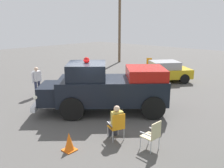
{
  "coord_description": "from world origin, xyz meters",
  "views": [
    {
      "loc": [
        -7.9,
        7.33,
        4.1
      ],
      "look_at": [
        -0.69,
        -0.54,
        1.34
      ],
      "focal_mm": 38.22,
      "sensor_mm": 36.0,
      "label": 1
    }
  ],
  "objects_px": {
    "classic_hot_rod": "(160,71)",
    "lawn_chair_spare": "(153,134)",
    "utility_pole": "(120,25)",
    "lawn_chair_by_car": "(149,63)",
    "vintage_fire_truck": "(107,87)",
    "traffic_cone": "(69,142)",
    "lawn_chair_near_truck": "(117,125)",
    "spectator_standing": "(37,79)",
    "spectator_seated": "(116,121)"
  },
  "relations": [
    {
      "from": "traffic_cone",
      "to": "vintage_fire_truck",
      "type": "bearing_deg",
      "value": -65.61
    },
    {
      "from": "utility_pole",
      "to": "classic_hot_rod",
      "type": "bearing_deg",
      "value": 149.02
    },
    {
      "from": "lawn_chair_spare",
      "to": "spectator_seated",
      "type": "xyz_separation_m",
      "value": [
        1.44,
        0.21,
        0.11
      ]
    },
    {
      "from": "lawn_chair_spare",
      "to": "spectator_standing",
      "type": "distance_m",
      "value": 8.27
    },
    {
      "from": "spectator_standing",
      "to": "traffic_cone",
      "type": "bearing_deg",
      "value": 157.69
    },
    {
      "from": "lawn_chair_spare",
      "to": "utility_pole",
      "type": "height_order",
      "value": "utility_pole"
    },
    {
      "from": "spectator_seated",
      "to": "spectator_standing",
      "type": "distance_m",
      "value": 6.86
    },
    {
      "from": "lawn_chair_by_car",
      "to": "utility_pole",
      "type": "relative_size",
      "value": 0.14
    },
    {
      "from": "lawn_chair_spare",
      "to": "lawn_chair_near_truck",
      "type": "bearing_deg",
      "value": 11.4
    },
    {
      "from": "lawn_chair_spare",
      "to": "classic_hot_rod",
      "type": "bearing_deg",
      "value": -59.72
    },
    {
      "from": "spectator_standing",
      "to": "spectator_seated",
      "type": "bearing_deg",
      "value": 172.48
    },
    {
      "from": "lawn_chair_near_truck",
      "to": "vintage_fire_truck",
      "type": "bearing_deg",
      "value": -39.2
    },
    {
      "from": "classic_hot_rod",
      "to": "lawn_chair_spare",
      "type": "bearing_deg",
      "value": 120.28
    },
    {
      "from": "classic_hot_rod",
      "to": "lawn_chair_by_car",
      "type": "relative_size",
      "value": 4.48
    },
    {
      "from": "lawn_chair_spare",
      "to": "vintage_fire_truck",
      "type": "bearing_deg",
      "value": -23.74
    },
    {
      "from": "spectator_standing",
      "to": "lawn_chair_near_truck",
      "type": "bearing_deg",
      "value": 172.17
    },
    {
      "from": "vintage_fire_truck",
      "to": "lawn_chair_by_car",
      "type": "bearing_deg",
      "value": -66.27
    },
    {
      "from": "lawn_chair_by_car",
      "to": "utility_pole",
      "type": "height_order",
      "value": "utility_pole"
    },
    {
      "from": "lawn_chair_spare",
      "to": "utility_pole",
      "type": "xyz_separation_m",
      "value": [
        12.65,
        -13.0,
        3.28
      ]
    },
    {
      "from": "classic_hot_rod",
      "to": "lawn_chair_spare",
      "type": "height_order",
      "value": "classic_hot_rod"
    },
    {
      "from": "classic_hot_rod",
      "to": "traffic_cone",
      "type": "distance_m",
      "value": 10.59
    },
    {
      "from": "classic_hot_rod",
      "to": "lawn_chair_near_truck",
      "type": "distance_m",
      "value": 9.29
    },
    {
      "from": "classic_hot_rod",
      "to": "lawn_chair_near_truck",
      "type": "relative_size",
      "value": 4.48
    },
    {
      "from": "lawn_chair_by_car",
      "to": "lawn_chair_near_truck",
      "type": "bearing_deg",
      "value": 119.28
    },
    {
      "from": "vintage_fire_truck",
      "to": "traffic_cone",
      "type": "distance_m",
      "value": 3.88
    },
    {
      "from": "vintage_fire_truck",
      "to": "spectator_standing",
      "type": "height_order",
      "value": "vintage_fire_truck"
    },
    {
      "from": "lawn_chair_by_car",
      "to": "classic_hot_rod",
      "type": "bearing_deg",
      "value": 133.33
    },
    {
      "from": "vintage_fire_truck",
      "to": "lawn_chair_near_truck",
      "type": "bearing_deg",
      "value": 140.8
    },
    {
      "from": "lawn_chair_by_car",
      "to": "spectator_seated",
      "type": "bearing_deg",
      "value": 118.95
    },
    {
      "from": "lawn_chair_near_truck",
      "to": "utility_pole",
      "type": "height_order",
      "value": "utility_pole"
    },
    {
      "from": "lawn_chair_near_truck",
      "to": "utility_pole",
      "type": "bearing_deg",
      "value": -49.49
    },
    {
      "from": "lawn_chair_spare",
      "to": "utility_pole",
      "type": "bearing_deg",
      "value": -45.78
    },
    {
      "from": "vintage_fire_truck",
      "to": "traffic_cone",
      "type": "relative_size",
      "value": 9.1
    },
    {
      "from": "spectator_seated",
      "to": "classic_hot_rod",
      "type": "bearing_deg",
      "value": -68.16
    },
    {
      "from": "lawn_chair_by_car",
      "to": "lawn_chair_spare",
      "type": "distance_m",
      "value": 14.13
    },
    {
      "from": "lawn_chair_near_truck",
      "to": "lawn_chair_by_car",
      "type": "relative_size",
      "value": 1.0
    },
    {
      "from": "spectator_seated",
      "to": "lawn_chair_near_truck",
      "type": "bearing_deg",
      "value": 155.78
    },
    {
      "from": "classic_hot_rod",
      "to": "spectator_standing",
      "type": "xyz_separation_m",
      "value": [
        3.37,
        7.63,
        0.22
      ]
    },
    {
      "from": "spectator_standing",
      "to": "lawn_chair_spare",
      "type": "bearing_deg",
      "value": 175.24
    },
    {
      "from": "spectator_standing",
      "to": "utility_pole",
      "type": "distance_m",
      "value": 13.4
    },
    {
      "from": "utility_pole",
      "to": "lawn_chair_by_car",
      "type": "bearing_deg",
      "value": 163.8
    },
    {
      "from": "classic_hot_rod",
      "to": "utility_pole",
      "type": "bearing_deg",
      "value": -30.98
    },
    {
      "from": "vintage_fire_truck",
      "to": "spectator_seated",
      "type": "relative_size",
      "value": 4.48
    },
    {
      "from": "lawn_chair_near_truck",
      "to": "spectator_standing",
      "type": "bearing_deg",
      "value": -7.83
    },
    {
      "from": "classic_hot_rod",
      "to": "spectator_seated",
      "type": "bearing_deg",
      "value": 111.84
    },
    {
      "from": "vintage_fire_truck",
      "to": "classic_hot_rod",
      "type": "xyz_separation_m",
      "value": [
        1.29,
        -6.75,
        -0.45
      ]
    },
    {
      "from": "utility_pole",
      "to": "traffic_cone",
      "type": "xyz_separation_m",
      "value": [
        -10.65,
        14.87,
        -3.57
      ]
    },
    {
      "from": "lawn_chair_by_car",
      "to": "lawn_chair_spare",
      "type": "bearing_deg",
      "value": 124.47
    },
    {
      "from": "classic_hot_rod",
      "to": "lawn_chair_near_truck",
      "type": "bearing_deg",
      "value": 112.41
    },
    {
      "from": "vintage_fire_truck",
      "to": "traffic_cone",
      "type": "xyz_separation_m",
      "value": [
        -1.56,
        3.44,
        -0.89
      ]
    }
  ]
}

